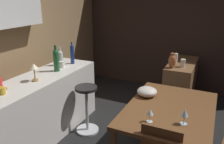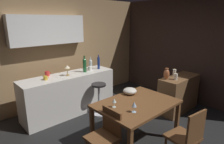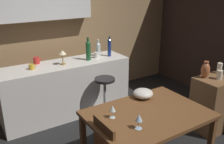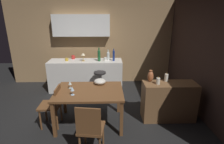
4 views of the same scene
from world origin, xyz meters
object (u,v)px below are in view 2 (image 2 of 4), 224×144
object	(u,v)px
pillar_candle_tall	(174,73)
fruit_bowl	(130,91)
wine_bottle_clear	(90,64)
bar_stool	(99,98)
wine_glass_left	(114,101)
pillar_candle_short	(176,77)
vase_copper	(167,74)
chair_by_doorway	(187,136)
cup_red	(47,74)
wine_bottle_cobalt	(99,62)
sideboard_cabinet	(178,94)
dining_table	(136,107)
wine_glass_right	(134,105)
cup_mustard	(45,78)
counter_lamp	(67,68)
wine_bottle_green	(85,64)
chair_near_window	(106,135)
cup_white	(90,68)

from	to	relation	value
pillar_candle_tall	fruit_bowl	bearing A→B (deg)	176.82
wine_bottle_clear	pillar_candle_tall	bearing A→B (deg)	-52.13
bar_stool	pillar_candle_tall	world-z (taller)	pillar_candle_tall
bar_stool	wine_glass_left	distance (m)	1.31
bar_stool	pillar_candle_tall	distance (m)	1.81
pillar_candle_short	vase_copper	distance (m)	0.20
wine_glass_left	bar_stool	bearing A→B (deg)	63.08
chair_by_doorway	cup_red	bearing A→B (deg)	104.79
chair_by_doorway	wine_bottle_cobalt	bearing A→B (deg)	79.87
wine_bottle_cobalt	sideboard_cabinet	bearing A→B (deg)	-54.54
dining_table	wine_glass_right	xyz separation A→B (m)	(-0.29, -0.19, 0.20)
wine_glass_right	pillar_candle_tall	xyz separation A→B (m)	(1.89, 0.45, 0.04)
sideboard_cabinet	wine_glass_right	bearing A→B (deg)	-170.38
wine_glass_right	fruit_bowl	world-z (taller)	wine_glass_right
cup_red	cup_mustard	xyz separation A→B (m)	(-0.14, -0.23, -0.01)
bar_stool	counter_lamp	distance (m)	0.96
wine_bottle_clear	pillar_candle_short	distance (m)	1.99
bar_stool	pillar_candle_short	size ratio (longest dim) A/B	4.54
bar_stool	wine_bottle_green	size ratio (longest dim) A/B	1.88
wine_bottle_clear	vase_copper	size ratio (longest dim) A/B	1.21
wine_glass_left	cup_mustard	world-z (taller)	cup_mustard
cup_mustard	chair_by_doorway	bearing A→B (deg)	-71.06
cup_mustard	pillar_candle_short	size ratio (longest dim) A/B	0.73
cup_mustard	pillar_candle_short	bearing A→B (deg)	-36.65
dining_table	vase_copper	size ratio (longest dim) A/B	5.40
fruit_bowl	wine_glass_right	bearing A→B (deg)	-132.83
bar_stool	cup_red	xyz separation A→B (m)	(-0.82, 0.73, 0.57)
sideboard_cabinet	wine_bottle_green	size ratio (longest dim) A/B	2.88
chair_near_window	wine_bottle_cobalt	xyz separation A→B (m)	(1.27, 1.75, 0.59)
pillar_candle_tall	vase_copper	size ratio (longest dim) A/B	0.76
dining_table	pillar_candle_short	xyz separation A→B (m)	(1.39, 0.10, 0.23)
wine_bottle_green	vase_copper	world-z (taller)	wine_bottle_green
sideboard_cabinet	pillar_candle_tall	distance (m)	0.51
wine_glass_left	chair_by_doorway	bearing A→B (deg)	-63.83
dining_table	chair_near_window	size ratio (longest dim) A/B	1.58
chair_by_doorway	bar_stool	world-z (taller)	chair_by_doorway
cup_white	pillar_candle_tall	world-z (taller)	pillar_candle_tall
wine_glass_right	wine_bottle_cobalt	world-z (taller)	wine_bottle_cobalt
wine_glass_right	fruit_bowl	size ratio (longest dim) A/B	0.66
wine_bottle_cobalt	pillar_candle_tall	distance (m)	1.80
wine_bottle_cobalt	counter_lamp	size ratio (longest dim) A/B	1.52
fruit_bowl	pillar_candle_tall	size ratio (longest dim) A/B	1.35
dining_table	sideboard_cabinet	xyz separation A→B (m)	(1.66, 0.14, -0.25)
vase_copper	cup_white	bearing A→B (deg)	122.94
dining_table	chair_by_doorway	xyz separation A→B (m)	(0.09, -0.86, -0.17)
cup_white	pillar_candle_tall	bearing A→B (deg)	-48.64
counter_lamp	pillar_candle_short	distance (m)	2.34
cup_red	pillar_candle_tall	distance (m)	2.83
chair_near_window	pillar_candle_tall	xyz separation A→B (m)	(2.33, 0.31, 0.42)
sideboard_cabinet	wine_bottle_cobalt	size ratio (longest dim) A/B	3.12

